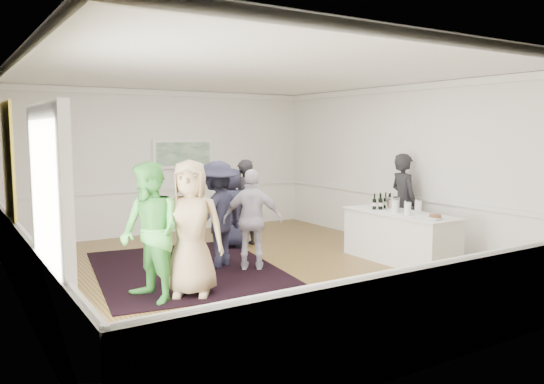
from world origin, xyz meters
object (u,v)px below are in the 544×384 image
guest_navy (232,208)px  bartender (403,202)px  nut_bowl (435,217)px  guest_dark_b (244,203)px  guest_dark_a (218,214)px  serving_table (400,237)px  guest_green (150,233)px  guest_tan (190,228)px  ice_bucket (393,204)px  guest_lilac (253,220)px

guest_navy → bartender: bearing=-173.6°
guest_navy → nut_bowl: 3.91m
guest_dark_b → guest_dark_a: bearing=44.7°
bartender → serving_table: bearing=142.3°
guest_dark_b → serving_table: bearing=120.8°
guest_dark_b → guest_green: bearing=39.9°
serving_table → guest_dark_b: (-1.66, 2.64, 0.43)m
bartender → guest_dark_a: 3.67m
bartender → guest_dark_a: bearing=89.3°
serving_table → guest_tan: bearing=177.6°
guest_tan → ice_bucket: 3.91m
guest_green → guest_dark_a: 1.99m
guest_green → guest_dark_a: guest_green is taller
guest_navy → guest_dark_a: bearing=95.3°
guest_lilac → guest_dark_a: 0.63m
guest_lilac → ice_bucket: bearing=-163.6°
guest_navy → nut_bowl: guest_navy is taller
guest_navy → guest_dark_b: bearing=-129.2°
guest_dark_b → ice_bucket: size_ratio=6.67×
guest_tan → guest_navy: guest_tan is taller
guest_tan → guest_dark_b: 3.33m
ice_bucket → bartender: bearing=30.8°
guest_lilac → ice_bucket: size_ratio=6.43×
ice_bucket → nut_bowl: bearing=-95.5°
guest_dark_a → guest_dark_b: guest_dark_a is taller
guest_lilac → nut_bowl: bearing=175.8°
bartender → guest_green: guest_green is taller
guest_lilac → nut_bowl: size_ratio=7.08×
ice_bucket → nut_bowl: size_ratio=1.10×
guest_dark_b → nut_bowl: (1.58, -3.47, 0.05)m
guest_dark_a → guest_dark_b: bearing=-158.4°
ice_bucket → guest_navy: bearing=129.6°
guest_dark_a → guest_navy: 1.52m
guest_lilac → guest_dark_a: bearing=-17.7°
guest_dark_b → ice_bucket: (1.69, -2.42, 0.12)m
serving_table → guest_lilac: bearing=159.6°
guest_navy → ice_bucket: guest_navy is taller
guest_lilac → guest_dark_b: 1.90m
serving_table → guest_lilac: guest_lilac is taller
guest_lilac → guest_dark_a: guest_dark_a is taller
guest_lilac → guest_dark_b: bearing=-82.8°
guest_dark_b → bartender: bearing=138.8°
guest_green → serving_table: bearing=74.4°
guest_lilac → guest_dark_b: (0.80, 1.73, 0.03)m
bartender → guest_tan: bearing=107.0°
guest_lilac → guest_navy: guest_lilac is taller
guest_green → ice_bucket: bearing=77.2°
guest_dark_a → guest_dark_b: size_ratio=1.03×
serving_table → guest_lilac: (-2.46, 0.91, 0.39)m
guest_lilac → guest_dark_a: (-0.40, 0.48, 0.06)m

